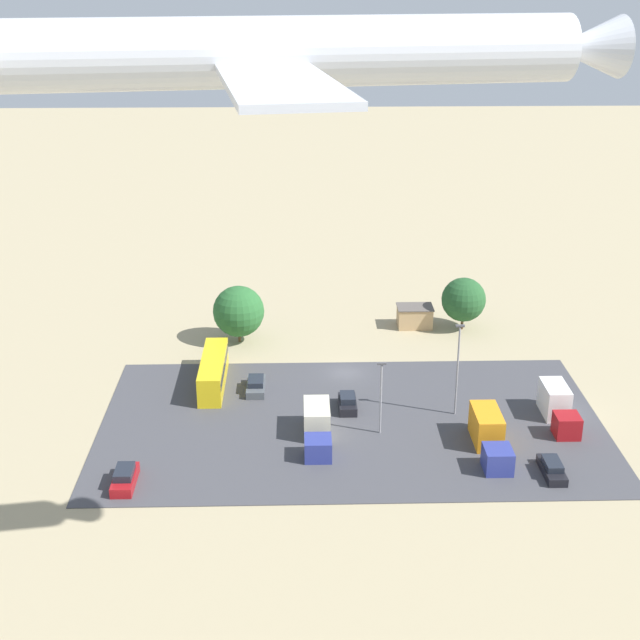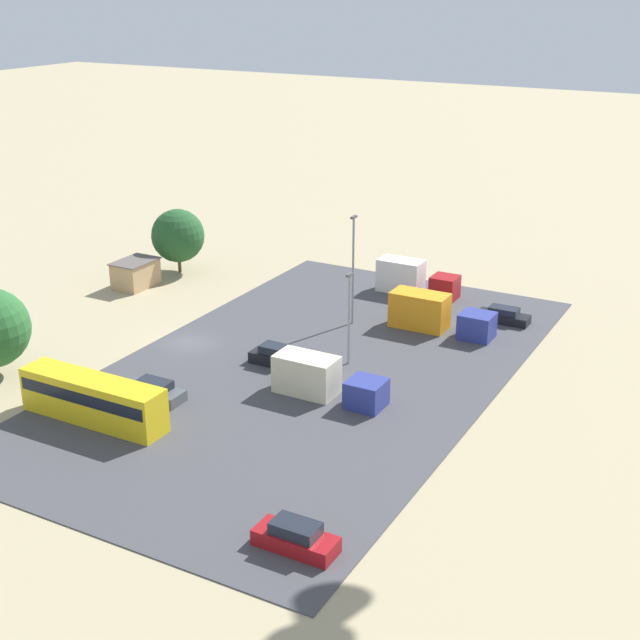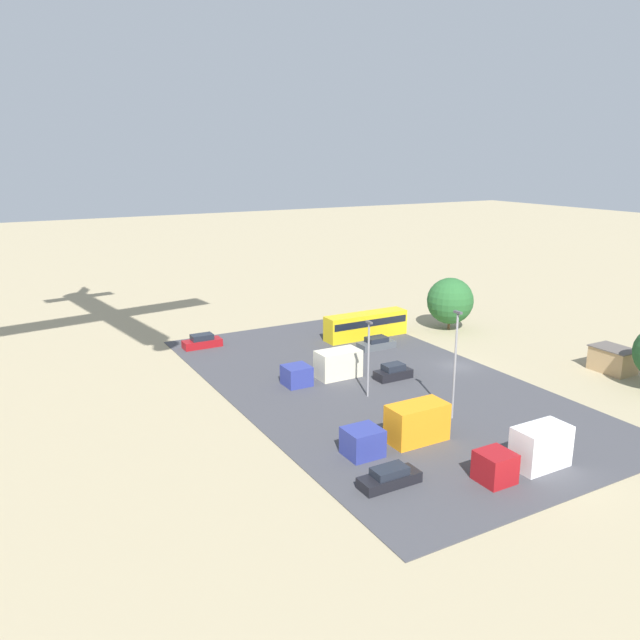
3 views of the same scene
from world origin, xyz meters
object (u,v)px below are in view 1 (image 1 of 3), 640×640
(airplane, at_px, (283,52))
(bus, at_px, (213,370))
(parked_truck_0, at_px, (317,427))
(parked_truck_1, at_px, (558,407))
(parked_truck_2, at_px, (489,435))
(parked_car_1, at_px, (256,385))
(parked_car_0, at_px, (552,469))
(parked_car_2, at_px, (125,478))
(parked_car_3, at_px, (348,403))
(shed_building, at_px, (415,316))

(airplane, bearing_deg, bus, -175.93)
(parked_truck_0, distance_m, parked_truck_1, 25.12)
(bus, bearing_deg, parked_truck_2, 152.11)
(parked_truck_0, relative_size, parked_truck_2, 0.93)
(parked_truck_1, distance_m, airplane, 56.48)
(parked_car_1, bearing_deg, parked_truck_1, -13.49)
(parked_car_0, bearing_deg, parked_car_1, 147.34)
(parked_car_0, xyz_separation_m, parked_car_1, (28.08, -18.00, 0.02))
(parked_car_2, relative_size, parked_truck_2, 0.51)
(parked_car_1, relative_size, parked_car_3, 1.16)
(bus, bearing_deg, airplane, 102.33)
(parked_car_0, relative_size, parked_truck_0, 0.54)
(parked_car_1, relative_size, airplane, 0.12)
(parked_car_2, distance_m, parked_car_3, 25.33)
(parked_car_1, relative_size, parked_truck_0, 0.54)
(parked_car_0, relative_size, airplane, 0.12)
(parked_car_2, xyz_separation_m, parked_car_3, (-20.98, -14.20, -0.01))
(parked_car_3, distance_m, parked_truck_0, 7.19)
(airplane, bearing_deg, parked_car_1, 177.72)
(parked_car_2, distance_m, parked_truck_2, 34.71)
(bus, bearing_deg, parked_truck_1, 165.91)
(bus, bearing_deg, parked_car_2, 72.72)
(parked_car_0, height_order, airplane, airplane)
(parked_car_0, relative_size, parked_car_2, 0.99)
(shed_building, bearing_deg, bus, 34.05)
(parked_car_0, distance_m, parked_truck_2, 6.90)
(bus, distance_m, parked_car_2, 21.30)
(parked_truck_1, xyz_separation_m, parked_truck_2, (8.24, 5.71, -0.02))
(parked_truck_1, bearing_deg, parked_truck_0, 7.66)
(parked_car_3, xyz_separation_m, airplane, (5.79, 34.45, 38.94))
(parked_car_3, height_order, airplane, airplane)
(parked_car_2, height_order, parked_car_3, parked_car_2)
(parked_truck_0, xyz_separation_m, parked_truck_1, (-24.89, -3.35, 0.14))
(parked_car_1, xyz_separation_m, parked_truck_1, (-31.41, 7.53, 0.89))
(parked_car_0, distance_m, parked_car_3, 22.62)
(shed_building, relative_size, parked_car_1, 0.98)
(parked_car_0, xyz_separation_m, parked_car_3, (18.20, -13.44, 0.09))
(bus, xyz_separation_m, parked_truck_2, (-27.94, 14.79, -0.28))
(bus, bearing_deg, parked_car_3, 157.38)
(parked_truck_1, bearing_deg, parked_car_2, 14.80)
(parked_truck_0, bearing_deg, airplane, 85.06)
(parked_car_1, bearing_deg, parked_car_3, -24.79)
(parked_truck_0, bearing_deg, parked_car_2, 24.11)
(parked_car_0, height_order, parked_car_3, parked_car_3)
(shed_building, distance_m, bus, 29.71)
(parked_car_1, height_order, parked_truck_0, parked_truck_0)
(parked_car_1, distance_m, parked_truck_2, 26.70)
(parked_car_2, distance_m, parked_truck_1, 43.97)
(shed_building, height_order, parked_car_1, shed_building)
(parked_car_2, height_order, parked_truck_1, parked_truck_1)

